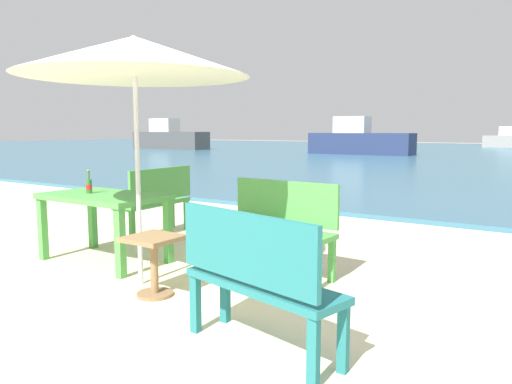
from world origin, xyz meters
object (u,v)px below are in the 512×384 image
at_px(beer_bottle_amber, 89,185).
at_px(boat_tanker, 169,138).
at_px(side_table_wood, 154,257).
at_px(bench_green_right, 157,197).
at_px(boat_fishing_trawler, 359,141).
at_px(bench_teal_center, 255,274).
at_px(bench_green_left, 280,222).
at_px(picnic_table_green, 104,204).
at_px(patio_umbrella, 134,57).

distance_m(beer_bottle_amber, boat_tanker, 32.14).
bearing_deg(boat_tanker, side_table_wood, -46.96).
height_order(bench_green_right, boat_fishing_trawler, boat_fishing_trawler).
bearing_deg(beer_bottle_amber, bench_teal_center, -18.45).
distance_m(bench_teal_center, boat_tanker, 34.77).
relative_size(bench_teal_center, bench_green_right, 1.03).
xyz_separation_m(side_table_wood, boat_fishing_trawler, (-7.69, 24.36, 0.52)).
relative_size(beer_bottle_amber, bench_green_left, 0.22).
xyz_separation_m(picnic_table_green, boat_tanker, (-21.56, 23.94, 0.25)).
bearing_deg(boat_fishing_trawler, picnic_table_green, -74.98).
height_order(picnic_table_green, bench_teal_center, bench_teal_center).
bearing_deg(bench_teal_center, boat_fishing_trawler, 110.06).
height_order(bench_teal_center, bench_green_right, same).
distance_m(bench_teal_center, boat_fishing_trawler, 26.43).
height_order(patio_umbrella, bench_green_right, patio_umbrella).
bearing_deg(bench_green_left, side_table_wood, -116.81).
height_order(patio_umbrella, bench_green_left, patio_umbrella).
bearing_deg(boat_tanker, picnic_table_green, -48.00).
relative_size(patio_umbrella, boat_fishing_trawler, 0.38).
height_order(beer_bottle_amber, bench_green_left, beer_bottle_amber).
bearing_deg(bench_green_left, boat_fishing_trawler, 109.67).
bearing_deg(beer_bottle_amber, patio_umbrella, -15.80).
bearing_deg(boat_fishing_trawler, side_table_wood, -72.47).
distance_m(bench_teal_center, bench_green_left, 1.81).
bearing_deg(patio_umbrella, side_table_wood, -26.02).
xyz_separation_m(beer_bottle_amber, side_table_wood, (1.48, -0.49, -0.50)).
xyz_separation_m(bench_teal_center, bench_green_right, (-3.14, 2.29, 0.00)).
bearing_deg(boat_fishing_trawler, beer_bottle_amber, -75.41).
xyz_separation_m(bench_green_left, boat_tanker, (-23.46, 23.31, 0.36)).
xyz_separation_m(beer_bottle_amber, bench_green_left, (2.07, 0.68, -0.31)).
relative_size(bench_green_left, boat_tanker, 0.19).
distance_m(beer_bottle_amber, bench_green_left, 2.21).
bearing_deg(side_table_wood, bench_green_right, 134.07).
distance_m(beer_bottle_amber, patio_umbrella, 1.72).
bearing_deg(boat_tanker, bench_green_right, -47.05).
bearing_deg(boat_fishing_trawler, bench_green_left, -70.33).
xyz_separation_m(bench_green_left, bench_green_right, (-2.37, 0.66, 0.00)).
bearing_deg(side_table_wood, patio_umbrella, 153.98).
bearing_deg(side_table_wood, beer_bottle_amber, 161.61).
bearing_deg(patio_umbrella, boat_tanker, 132.79).
distance_m(bench_green_left, boat_fishing_trawler, 24.63).
xyz_separation_m(picnic_table_green, patio_umbrella, (0.94, -0.36, 1.47)).
height_order(picnic_table_green, boat_tanker, boat_tanker).
xyz_separation_m(picnic_table_green, bench_green_right, (-0.48, 1.30, -0.11)).
height_order(picnic_table_green, bench_green_left, bench_green_left).
xyz_separation_m(bench_teal_center, boat_tanker, (-24.23, 24.94, 0.36)).
height_order(beer_bottle_amber, bench_teal_center, beer_bottle_amber).
xyz_separation_m(side_table_wood, bench_green_right, (-1.78, 1.83, 0.19)).
bearing_deg(patio_umbrella, beer_bottle_amber, 164.20).
height_order(picnic_table_green, boat_fishing_trawler, boat_fishing_trawler).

